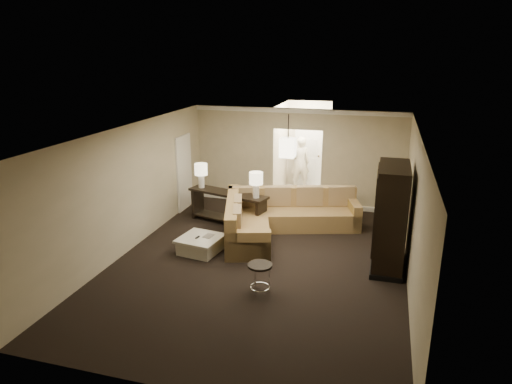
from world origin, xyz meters
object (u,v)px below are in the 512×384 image
(coffee_table, at_px, (201,244))
(sectional_sofa, at_px, (279,217))
(console_table, at_px, (228,205))
(armoire, at_px, (390,219))
(drink_table, at_px, (260,272))
(person, at_px, (300,160))

(coffee_table, bearing_deg, sectional_sofa, 48.40)
(console_table, xyz_separation_m, armoire, (3.99, -1.40, 0.53))
(coffee_table, distance_m, console_table, 1.88)
(console_table, bearing_deg, drink_table, -46.26)
(armoire, bearing_deg, sectional_sofa, 156.08)
(coffee_table, height_order, drink_table, drink_table)
(armoire, distance_m, drink_table, 2.95)
(sectional_sofa, height_order, armoire, armoire)
(sectional_sofa, distance_m, coffee_table, 2.14)
(coffee_table, xyz_separation_m, console_table, (0.01, 1.85, 0.32))
(coffee_table, bearing_deg, armoire, 6.36)
(armoire, height_order, person, armoire)
(console_table, xyz_separation_m, drink_table, (1.74, -3.20, -0.09))
(console_table, height_order, drink_table, console_table)
(console_table, relative_size, person, 1.18)
(sectional_sofa, xyz_separation_m, coffee_table, (-1.41, -1.59, -0.21))
(coffee_table, xyz_separation_m, person, (1.21, 5.45, 0.77))
(coffee_table, relative_size, drink_table, 1.76)
(sectional_sofa, bearing_deg, armoire, -40.70)
(armoire, relative_size, person, 1.14)
(drink_table, bearing_deg, coffee_table, 142.33)
(sectional_sofa, bearing_deg, console_table, 152.90)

